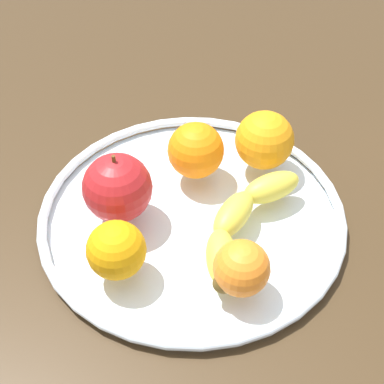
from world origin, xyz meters
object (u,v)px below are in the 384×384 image
at_px(apple, 117,188).
at_px(orange_back_left, 119,252).
at_px(orange_front_right, 196,150).
at_px(orange_center, 264,140).
at_px(banana, 242,221).
at_px(orange_back_right, 242,268).
at_px(fruit_bowl, 192,214).

height_order(apple, orange_back_left, apple).
distance_m(orange_front_right, orange_center, 0.09).
xyz_separation_m(banana, orange_back_left, (0.13, -0.06, 0.02)).
bearing_deg(orange_front_right, orange_back_right, 56.39).
height_order(orange_back_left, orange_center, orange_center).
bearing_deg(orange_front_right, orange_back_left, 14.69).
relative_size(banana, apple, 2.29).
bearing_deg(banana, fruit_bowl, -89.42).
relative_size(banana, orange_back_right, 3.40).
height_order(apple, orange_back_right, apple).
distance_m(banana, orange_front_right, 0.12).
bearing_deg(orange_front_right, orange_center, 143.12).
distance_m(orange_back_left, orange_back_right, 0.13).
distance_m(fruit_bowl, orange_front_right, 0.08).
bearing_deg(orange_back_left, orange_front_right, -165.31).
height_order(banana, orange_center, orange_center).
xyz_separation_m(orange_front_right, orange_back_right, (0.10, 0.16, -0.01)).
bearing_deg(apple, orange_back_left, 47.53).
bearing_deg(orange_front_right, banana, 69.46).
distance_m(banana, apple, 0.15).
relative_size(fruit_bowl, orange_front_right, 5.22).
bearing_deg(orange_back_left, orange_center, 178.17).
distance_m(banana, orange_center, 0.13).
xyz_separation_m(fruit_bowl, orange_back_left, (0.12, 0.00, 0.04)).
bearing_deg(orange_back_right, orange_back_left, -56.86).
height_order(banana, orange_back_right, orange_back_right).
height_order(fruit_bowl, banana, banana).
xyz_separation_m(banana, orange_front_right, (-0.04, -0.11, 0.02)).
height_order(fruit_bowl, orange_center, orange_center).
distance_m(orange_front_right, orange_back_left, 0.18).
distance_m(orange_front_right, orange_back_right, 0.19).
height_order(orange_front_right, orange_back_right, orange_front_right).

